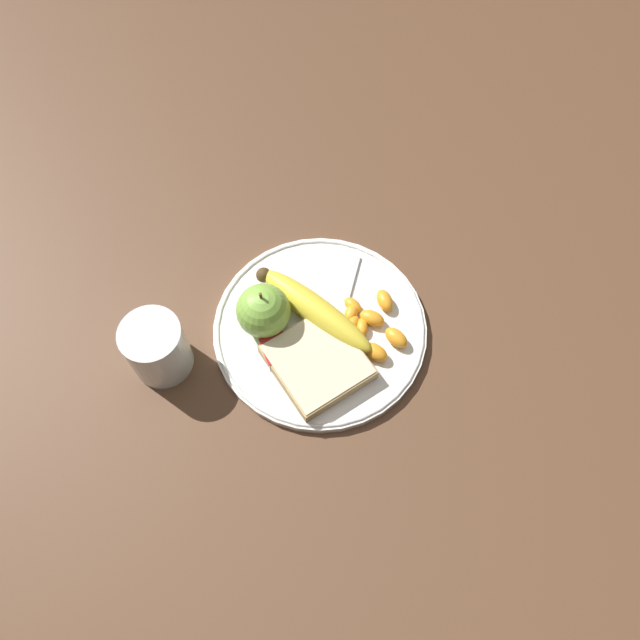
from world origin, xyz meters
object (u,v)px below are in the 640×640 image
object	(u,v)px
banana	(311,310)
fork	(339,322)
plate	(320,328)
bread_slice	(317,362)
apple	(263,311)
juice_glass	(157,349)
jam_packet	(276,351)

from	to	relation	value
banana	fork	world-z (taller)	banana
plate	bread_slice	size ratio (longest dim) A/B	2.13
apple	bread_slice	bearing A→B (deg)	-153.28
juice_glass	fork	bearing A→B (deg)	-99.36
plate	banana	world-z (taller)	banana
bread_slice	jam_packet	bearing A→B (deg)	52.11
plate	banana	distance (m)	0.03
juice_glass	apple	distance (m)	0.14
juice_glass	jam_packet	world-z (taller)	juice_glass
plate	juice_glass	xyz separation A→B (m)	(0.03, 0.20, 0.03)
banana	fork	xyz separation A→B (m)	(-0.02, -0.03, -0.02)
juice_glass	bread_slice	bearing A→B (deg)	-115.01
bread_slice	jam_packet	size ratio (longest dim) A/B	3.32
apple	banana	xyz separation A→B (m)	(-0.01, -0.06, -0.02)
plate	jam_packet	world-z (taller)	jam_packet
jam_packet	banana	bearing A→B (deg)	-60.44
banana	juice_glass	bearing A→B (deg)	85.43
plate	apple	bearing A→B (deg)	63.71
plate	apple	xyz separation A→B (m)	(0.03, 0.06, 0.04)
apple	banana	bearing A→B (deg)	-102.70
plate	banana	xyz separation A→B (m)	(0.02, 0.01, 0.02)
fork	jam_packet	bearing A→B (deg)	-45.80
plate	apple	world-z (taller)	apple
fork	jam_packet	size ratio (longest dim) A/B	3.90
apple	juice_glass	bearing A→B (deg)	88.95
plate	apple	size ratio (longest dim) A/B	3.56
plate	jam_packet	distance (m)	0.07
jam_packet	juice_glass	bearing A→B (deg)	69.77
juice_glass	banana	size ratio (longest dim) A/B	0.48
plate	jam_packet	xyz separation A→B (m)	(-0.02, 0.07, 0.01)
banana	jam_packet	xyz separation A→B (m)	(-0.03, 0.06, -0.01)
banana	bread_slice	size ratio (longest dim) A/B	1.35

